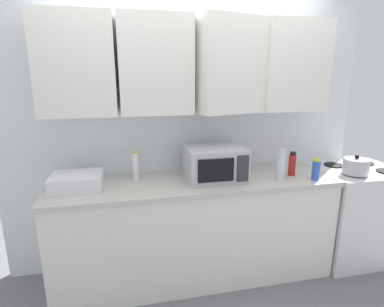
{
  "coord_description": "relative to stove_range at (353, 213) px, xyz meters",
  "views": [
    {
      "loc": [
        -0.55,
        -2.65,
        1.76
      ],
      "look_at": [
        -0.02,
        -0.25,
        1.12
      ],
      "focal_mm": 28.5,
      "sensor_mm": 36.0,
      "label": 1
    }
  ],
  "objects": [
    {
      "name": "dish_rack",
      "position": [
        -2.51,
        0.02,
        0.51
      ],
      "size": [
        0.38,
        0.3,
        0.12
      ],
      "primitive_type": "cube",
      "color": "silver",
      "rests_on": "counter_run"
    },
    {
      "name": "wall_back_with_cabinets",
      "position": [
        -1.58,
        0.25,
        1.12
      ],
      "size": [
        3.25,
        0.49,
        2.6
      ],
      "color": "white",
      "rests_on": "ground_plane"
    },
    {
      "name": "stove_range",
      "position": [
        0.0,
        0.0,
        0.0
      ],
      "size": [
        0.76,
        0.64,
        0.91
      ],
      "color": "silver",
      "rests_on": "ground_plane"
    },
    {
      "name": "bottle_blue_cleaner",
      "position": [
        -0.59,
        -0.18,
        0.54
      ],
      "size": [
        0.06,
        0.06,
        0.18
      ],
      "color": "#2D56B7",
      "rests_on": "counter_run"
    },
    {
      "name": "microwave",
      "position": [
        -1.41,
        0.0,
        0.59
      ],
      "size": [
        0.48,
        0.37,
        0.28
      ],
      "color": "#B7B7BC",
      "rests_on": "counter_run"
    },
    {
      "name": "bottle_red_sauce",
      "position": [
        -0.72,
        -0.03,
        0.55
      ],
      "size": [
        0.06,
        0.06,
        0.21
      ],
      "color": "red",
      "rests_on": "counter_run"
    },
    {
      "name": "bottle_white_jar",
      "position": [
        -2.06,
        0.13,
        0.57
      ],
      "size": [
        0.06,
        0.06,
        0.25
      ],
      "color": "white",
      "rests_on": "counter_run"
    },
    {
      "name": "counter_run",
      "position": [
        -1.58,
        0.02,
        -0.0
      ],
      "size": [
        2.38,
        0.63,
        0.9
      ],
      "color": "white",
      "rests_on": "ground_plane"
    },
    {
      "name": "kettle",
      "position": [
        -0.17,
        -0.14,
        0.53
      ],
      "size": [
        0.21,
        0.21,
        0.17
      ],
      "color": "#B2B2B7",
      "rests_on": "stove_range"
    },
    {
      "name": "bottle_clear_tall",
      "position": [
        -0.87,
        -0.11,
        0.57
      ],
      "size": [
        0.07,
        0.07,
        0.26
      ],
      "color": "silver",
      "rests_on": "counter_run"
    }
  ]
}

